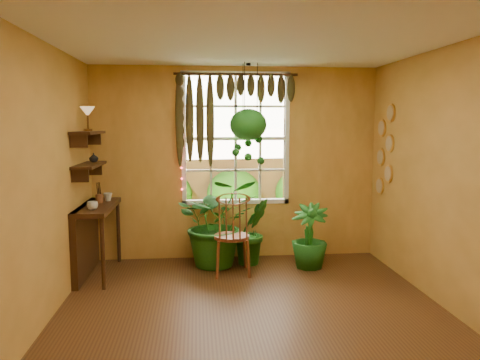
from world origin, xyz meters
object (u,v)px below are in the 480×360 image
object	(u,v)px
windsor_chair	(232,247)
hanging_basket	(248,126)
potted_plant_left	(217,222)
potted_plant_mid	(252,231)
counter_ledge	(89,232)

from	to	relation	value
windsor_chair	hanging_basket	world-z (taller)	hanging_basket
potted_plant_left	potted_plant_mid	world-z (taller)	potted_plant_left
windsor_chair	hanging_basket	size ratio (longest dim) A/B	0.91
hanging_basket	counter_ledge	bearing A→B (deg)	-171.94
windsor_chair	potted_plant_mid	distance (m)	0.53
potted_plant_left	hanging_basket	bearing A→B (deg)	5.51
counter_ledge	potted_plant_mid	bearing A→B (deg)	7.74
windsor_chair	potted_plant_mid	size ratio (longest dim) A/B	1.35
potted_plant_left	potted_plant_mid	size ratio (longest dim) A/B	1.32
windsor_chair	potted_plant_mid	world-z (taller)	windsor_chair
counter_ledge	potted_plant_mid	distance (m)	2.12
windsor_chair	potted_plant_left	distance (m)	0.48
potted_plant_left	counter_ledge	bearing A→B (deg)	-171.29
potted_plant_mid	potted_plant_left	bearing A→B (deg)	-175.62
windsor_chair	potted_plant_mid	bearing A→B (deg)	52.88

